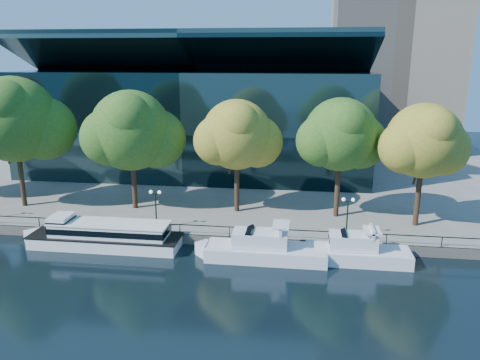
# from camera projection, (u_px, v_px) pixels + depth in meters

# --- Properties ---
(ground) EXTENTS (160.00, 160.00, 0.00)m
(ground) POSITION_uv_depth(u_px,v_px,m) (172.00, 256.00, 43.88)
(ground) COLOR black
(ground) RESTS_ON ground
(promenade) EXTENTS (90.00, 67.08, 1.00)m
(promenade) POSITION_uv_depth(u_px,v_px,m) (230.00, 164.00, 78.56)
(promenade) COLOR slate
(promenade) RESTS_ON ground
(railing) EXTENTS (88.20, 0.08, 0.99)m
(railing) POSITION_uv_depth(u_px,v_px,m) (180.00, 225.00, 46.49)
(railing) COLOR black
(railing) RESTS_ON promenade
(convention_building) EXTENTS (50.00, 24.57, 21.43)m
(convention_building) POSITION_uv_depth(u_px,v_px,m) (200.00, 119.00, 72.58)
(convention_building) COLOR black
(convention_building) RESTS_ON ground
(tour_boat) EXTENTS (16.29, 3.63, 3.09)m
(tour_boat) POSITION_uv_depth(u_px,v_px,m) (101.00, 234.00, 45.71)
(tour_boat) COLOR white
(tour_boat) RESTS_ON ground
(cruiser_near) EXTENTS (12.29, 3.16, 3.56)m
(cruiser_near) POSITION_uv_depth(u_px,v_px,m) (261.00, 248.00, 42.94)
(cruiser_near) COLOR silver
(cruiser_near) RESTS_ON ground
(cruiser_far) EXTENTS (10.56, 2.93, 3.45)m
(cruiser_far) POSITION_uv_depth(u_px,v_px,m) (353.00, 251.00, 42.41)
(cruiser_far) COLOR silver
(cruiser_far) RESTS_ON ground
(tree_1) EXTENTS (12.11, 9.93, 15.06)m
(tree_1) POSITION_uv_depth(u_px,v_px,m) (16.00, 121.00, 52.68)
(tree_1) COLOR black
(tree_1) RESTS_ON promenade
(tree_2) EXTENTS (11.28, 9.25, 13.60)m
(tree_2) POSITION_uv_depth(u_px,v_px,m) (132.00, 132.00, 52.21)
(tree_2) COLOR black
(tree_2) RESTS_ON promenade
(tree_3) EXTENTS (9.68, 7.94, 12.69)m
(tree_3) POSITION_uv_depth(u_px,v_px,m) (238.00, 136.00, 51.17)
(tree_3) COLOR black
(tree_3) RESTS_ON promenade
(tree_4) EXTENTS (9.76, 8.00, 13.02)m
(tree_4) POSITION_uv_depth(u_px,v_px,m) (342.00, 136.00, 49.42)
(tree_4) COLOR black
(tree_4) RESTS_ON promenade
(tree_5) EXTENTS (9.46, 7.76, 12.74)m
(tree_5) POSITION_uv_depth(u_px,v_px,m) (425.00, 143.00, 46.74)
(tree_5) COLOR black
(tree_5) RESTS_ON promenade
(lamp_1) EXTENTS (1.26, 0.36, 4.03)m
(lamp_1) POSITION_uv_depth(u_px,v_px,m) (155.00, 200.00, 47.50)
(lamp_1) COLOR black
(lamp_1) RESTS_ON promenade
(lamp_2) EXTENTS (1.26, 0.36, 4.03)m
(lamp_2) POSITION_uv_depth(u_px,v_px,m) (348.00, 208.00, 45.07)
(lamp_2) COLOR black
(lamp_2) RESTS_ON promenade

